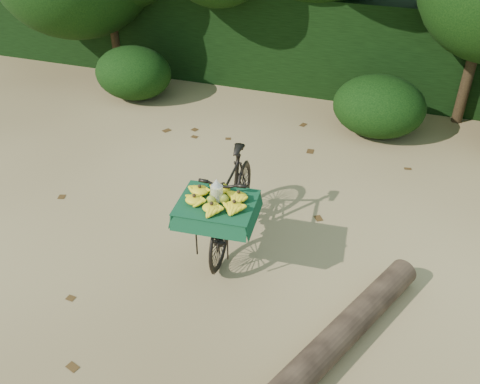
% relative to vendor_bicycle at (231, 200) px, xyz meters
% --- Properties ---
extents(ground, '(80.00, 80.00, 0.00)m').
position_rel_vendor_bicycle_xyz_m(ground, '(-0.17, -0.94, -0.57)').
color(ground, tan).
rests_on(ground, ground).
extents(vendor_bicycle, '(0.86, 1.91, 1.12)m').
position_rel_vendor_bicycle_xyz_m(vendor_bicycle, '(0.00, 0.00, 0.00)').
color(vendor_bicycle, black).
rests_on(vendor_bicycle, ground).
extents(hedge_backdrop, '(26.00, 1.80, 1.80)m').
position_rel_vendor_bicycle_xyz_m(hedge_backdrop, '(-0.17, 5.36, 0.33)').
color(hedge_backdrop, black).
rests_on(hedge_backdrop, ground).
extents(bush_clumps, '(8.80, 1.70, 0.90)m').
position_rel_vendor_bicycle_xyz_m(bush_clumps, '(0.33, 3.36, -0.12)').
color(bush_clumps, black).
rests_on(bush_clumps, ground).
extents(leaf_litter, '(7.00, 7.30, 0.01)m').
position_rel_vendor_bicycle_xyz_m(leaf_litter, '(-0.17, -0.29, -0.57)').
color(leaf_litter, '#482E13').
rests_on(leaf_litter, ground).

